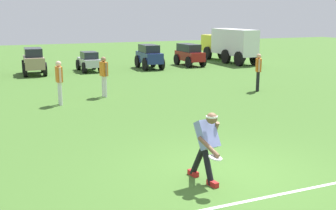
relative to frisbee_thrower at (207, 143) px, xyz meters
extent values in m
plane|color=#406A29|center=(0.68, 0.20, -0.79)|extent=(80.00, 80.00, 0.00)
cube|color=white|center=(0.68, -1.02, -0.79)|extent=(18.73, 0.15, 0.01)
cylinder|color=black|center=(0.01, -0.04, -0.43)|extent=(0.17, 0.37, 0.72)
cube|color=red|center=(0.03, -0.20, -0.74)|extent=(0.14, 0.27, 0.10)
cylinder|color=black|center=(-0.04, 0.26, -0.43)|extent=(0.18, 0.45, 0.69)
cube|color=red|center=(-0.07, 0.41, -0.74)|extent=(0.14, 0.27, 0.10)
cube|color=#7A84C6|center=(0.00, -0.01, 0.17)|extent=(0.40, 0.48, 0.57)
sphere|color=brown|center=(0.02, -0.13, 0.50)|extent=(0.24, 0.24, 0.21)
cylinder|color=white|center=(0.02, -0.13, 0.53)|extent=(0.25, 0.25, 0.03)
cylinder|color=brown|center=(-0.13, -0.31, 0.03)|extent=(0.17, 0.58, 0.27)
cylinder|color=brown|center=(0.19, 0.07, 0.15)|extent=(0.12, 0.29, 0.49)
cylinder|color=white|center=(-0.12, -0.53, -0.11)|extent=(0.34, 0.34, 0.07)
cylinder|color=silver|center=(-1.36, 8.20, -0.38)|extent=(0.11, 0.11, 0.82)
cylinder|color=silver|center=(-1.37, 8.38, -0.38)|extent=(0.11, 0.11, 0.82)
cube|color=orange|center=(-1.36, 8.29, 0.30)|extent=(0.21, 0.35, 0.54)
cylinder|color=beige|center=(-1.36, 8.08, 0.31)|extent=(0.07, 0.07, 0.52)
cylinder|color=beige|center=(-1.37, 8.50, 0.31)|extent=(0.07, 0.07, 0.52)
sphere|color=beige|center=(-1.36, 8.29, 0.67)|extent=(0.21, 0.21, 0.20)
cylinder|color=silver|center=(0.48, 9.00, -0.38)|extent=(0.13, 0.13, 0.82)
cylinder|color=silver|center=(0.44, 9.18, -0.38)|extent=(0.13, 0.13, 0.82)
cube|color=orange|center=(0.46, 9.09, 0.30)|extent=(0.27, 0.37, 0.54)
cylinder|color=#936B4C|center=(0.50, 8.89, 0.31)|extent=(0.09, 0.09, 0.52)
cylinder|color=#936B4C|center=(0.41, 9.30, 0.31)|extent=(0.09, 0.09, 0.52)
sphere|color=#936B4C|center=(0.46, 9.09, 0.67)|extent=(0.24, 0.24, 0.20)
cylinder|color=black|center=(6.63, 7.71, -0.38)|extent=(0.15, 0.15, 0.82)
cylinder|color=black|center=(6.71, 7.87, -0.38)|extent=(0.15, 0.15, 0.82)
cube|color=orange|center=(6.67, 7.79, 0.30)|extent=(0.33, 0.39, 0.54)
cylinder|color=tan|center=(6.57, 7.61, 0.31)|extent=(0.10, 0.10, 0.52)
cylinder|color=tan|center=(6.77, 7.98, 0.31)|extent=(0.10, 0.10, 0.52)
sphere|color=tan|center=(6.67, 7.79, 0.67)|extent=(0.27, 0.27, 0.20)
cube|color=#998466|center=(-1.35, 16.65, -0.13)|extent=(1.09, 2.39, 0.60)
cube|color=#1E232B|center=(-1.35, 16.70, 0.39)|extent=(0.93, 1.59, 0.44)
cylinder|color=black|center=(-1.80, 17.45, -0.43)|extent=(0.21, 0.73, 0.72)
cylinder|color=black|center=(-0.82, 17.40, -0.43)|extent=(0.21, 0.73, 0.72)
cylinder|color=black|center=(-1.88, 15.89, -0.43)|extent=(0.21, 0.73, 0.72)
cylinder|color=black|center=(-0.90, 15.85, -0.43)|extent=(0.21, 0.73, 0.72)
cube|color=#B7BABF|center=(1.65, 16.84, -0.28)|extent=(0.92, 2.21, 0.42)
cube|color=#1E232B|center=(1.65, 16.74, 0.12)|extent=(0.80, 1.11, 0.38)
cylinder|color=black|center=(1.20, 17.60, -0.49)|extent=(0.18, 0.60, 0.60)
cylinder|color=black|center=(2.10, 17.61, -0.49)|extent=(0.18, 0.60, 0.60)
cylinder|color=black|center=(1.21, 16.06, -0.49)|extent=(0.18, 0.60, 0.60)
cylinder|color=black|center=(2.11, 16.07, -0.49)|extent=(0.18, 0.60, 0.60)
cube|color=navy|center=(5.19, 16.58, -0.13)|extent=(1.09, 2.39, 0.60)
cube|color=#1E232B|center=(5.19, 16.63, 0.39)|extent=(0.94, 1.59, 0.44)
cylinder|color=black|center=(4.73, 17.38, -0.43)|extent=(0.21, 0.73, 0.72)
cylinder|color=black|center=(5.71, 17.34, -0.43)|extent=(0.21, 0.73, 0.72)
cylinder|color=black|center=(4.66, 15.83, -0.43)|extent=(0.21, 0.73, 0.72)
cylinder|color=black|center=(5.64, 15.78, -0.43)|extent=(0.21, 0.73, 0.72)
cube|color=maroon|center=(8.00, 16.91, -0.19)|extent=(0.99, 2.41, 0.55)
cube|color=#1E232B|center=(8.00, 17.06, 0.32)|extent=(0.86, 1.81, 0.46)
cylinder|color=black|center=(7.52, 17.74, -0.46)|extent=(0.19, 0.66, 0.66)
cylinder|color=black|center=(8.48, 17.75, -0.46)|extent=(0.19, 0.66, 0.66)
cylinder|color=black|center=(7.53, 16.07, -0.46)|extent=(0.19, 0.66, 0.66)
cylinder|color=black|center=(8.49, 16.08, -0.46)|extent=(0.19, 0.66, 0.66)
cube|color=yellow|center=(11.41, 20.07, 0.33)|extent=(1.09, 1.73, 1.15)
cube|color=white|center=(11.34, 17.12, 0.58)|extent=(1.26, 4.23, 1.65)
cylinder|color=black|center=(10.83, 19.75, -0.34)|extent=(0.26, 0.91, 0.90)
cylinder|color=black|center=(11.98, 19.72, -0.34)|extent=(0.26, 0.91, 0.90)
cylinder|color=black|center=(10.76, 17.14, -0.34)|extent=(0.26, 0.91, 0.90)
cylinder|color=black|center=(11.91, 17.11, -0.34)|extent=(0.26, 0.91, 0.90)
cylinder|color=black|center=(10.72, 15.49, -0.34)|extent=(0.26, 0.91, 0.90)
cylinder|color=black|center=(11.87, 15.46, -0.34)|extent=(0.26, 0.91, 0.90)
camera|label=1|loc=(-3.67, -6.64, 2.36)|focal=45.00mm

